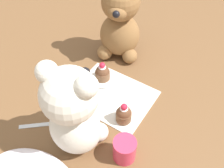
{
  "coord_description": "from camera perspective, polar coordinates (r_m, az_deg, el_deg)",
  "views": [
    {
      "loc": [
        -0.28,
        0.44,
        0.63
      ],
      "look_at": [
        0.0,
        0.0,
        0.06
      ],
      "focal_mm": 42.0,
      "sensor_mm": 36.0,
      "label": 1
    }
  ],
  "objects": [
    {
      "name": "teaspoon",
      "position": [
        0.78,
        -15.68,
        -8.55
      ],
      "size": [
        0.09,
        0.08,
        0.01
      ],
      "primitive_type": "cube",
      "rotation": [
        0.0,
        0.0,
        3.84
      ],
      "color": "silver",
      "rests_on": "ground_plane"
    },
    {
      "name": "juice_glass",
      "position": [
        0.68,
        2.74,
        -14.05
      ],
      "size": [
        0.06,
        0.06,
        0.07
      ],
      "primitive_type": "cylinder",
      "color": "#DB3356",
      "rests_on": "ground_plane"
    },
    {
      "name": "knitted_placemat",
      "position": [
        0.82,
        0.0,
        -2.48
      ],
      "size": [
        0.25,
        0.19,
        0.01
      ],
      "primitive_type": "cube",
      "color": "silver",
      "rests_on": "ground_plane"
    },
    {
      "name": "ground_plane",
      "position": [
        0.82,
        0.0,
        -2.62
      ],
      "size": [
        4.0,
        4.0,
        0.0
      ],
      "primitive_type": "plane",
      "color": "brown"
    },
    {
      "name": "teddy_bear_cream",
      "position": [
        0.62,
        -8.39,
        -5.93
      ],
      "size": [
        0.15,
        0.15,
        0.28
      ],
      "rotation": [
        0.0,
        0.0,
        0.14
      ],
      "color": "silver",
      "rests_on": "ground_plane"
    },
    {
      "name": "teddy_bear_tan",
      "position": [
        0.88,
        1.73,
        13.29
      ],
      "size": [
        0.17,
        0.16,
        0.28
      ],
      "rotation": [
        0.0,
        0.0,
        3.51
      ],
      "color": "olive",
      "rests_on": "ground_plane"
    },
    {
      "name": "cupcake_near_cream_bear",
      "position": [
        0.74,
        2.57,
        -6.53
      ],
      "size": [
        0.05,
        0.05,
        0.07
      ],
      "color": "brown",
      "rests_on": "knitted_placemat"
    },
    {
      "name": "saucer_plate",
      "position": [
        0.86,
        -2.04,
        1.21
      ],
      "size": [
        0.08,
        0.08,
        0.01
      ],
      "primitive_type": "cylinder",
      "color": "white",
      "rests_on": "knitted_placemat"
    },
    {
      "name": "cupcake_near_tan_bear",
      "position": [
        0.84,
        -2.09,
        2.46
      ],
      "size": [
        0.05,
        0.05,
        0.07
      ],
      "color": "brown",
      "rests_on": "saucer_plate"
    }
  ]
}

